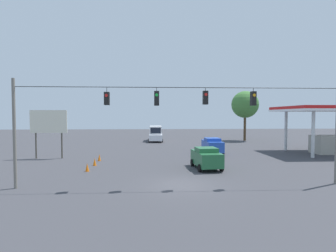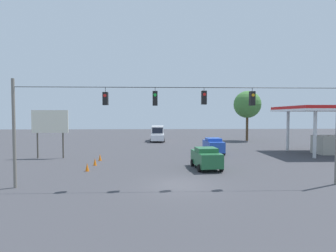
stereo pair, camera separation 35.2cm
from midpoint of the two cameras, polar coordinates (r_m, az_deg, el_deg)
The scene contains 11 objects.
ground_plane at distance 18.02m, azimuth 3.01°, elevation -12.69°, with size 140.00×140.00×0.00m, color #3D3D42.
overhead_signal_span at distance 17.15m, azimuth 3.27°, elevation 1.92°, with size 21.46×0.38×7.02m.
sedan_blue_oncoming_far at distance 32.26m, azimuth 10.16°, elevation -4.21°, with size 2.18×4.01×1.91m.
box_truck_white_withflow_deep at distance 47.24m, azimuth -2.08°, elevation -1.67°, with size 2.53×6.62×2.70m.
sedan_green_crossing_near at distance 23.28m, azimuth 8.73°, elevation -6.84°, with size 2.39×4.04×1.85m.
traffic_cone_nearest at distance 23.05m, azimuth -16.77°, elevation -8.56°, with size 0.31×0.31×0.70m, color orange.
traffic_cone_second at distance 25.44m, azimuth -15.23°, elevation -7.51°, with size 0.31×0.31×0.70m, color orange.
traffic_cone_third at distance 27.93m, azimuth -14.23°, elevation -6.62°, with size 0.31×0.31×0.70m, color orange.
gas_station at distance 37.42m, azimuth 32.61°, elevation 1.24°, with size 11.83×8.55×5.74m.
roadside_billboard at distance 31.03m, azimuth -24.01°, elevation 0.37°, with size 3.90×0.16×5.22m.
tree_horizon_left at distance 49.83m, azimuth 17.08°, elevation 4.48°, with size 4.89×4.89×9.07m.
Camera 2 is at (1.44, 17.33, 4.69)m, focal length 28.00 mm.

